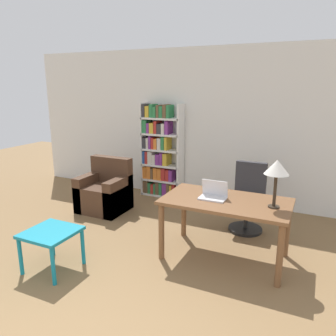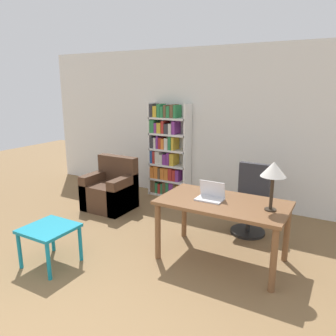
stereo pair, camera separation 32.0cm
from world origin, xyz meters
TOP-DOWN VIEW (x-y plane):
  - wall_back at (0.00, 4.53)m, footprint 8.00×0.06m
  - desk at (0.59, 2.57)m, footprint 1.48×0.82m
  - laptop at (0.44, 2.55)m, footprint 0.31×0.21m
  - table_lamp at (1.14, 2.56)m, footprint 0.27×0.27m
  - office_chair at (0.67, 3.52)m, footprint 0.49×0.49m
  - side_table_blue at (-1.11, 1.48)m, footprint 0.55×0.55m
  - armchair at (-1.66, 3.26)m, footprint 0.75×0.67m
  - bookshelf at (-1.17, 4.34)m, footprint 0.79×0.28m

SIDE VIEW (x-z plane):
  - armchair at x=-1.66m, z-range -0.14..0.74m
  - side_table_blue at x=-1.11m, z-range 0.16..0.63m
  - office_chair at x=0.67m, z-range -0.05..0.93m
  - desk at x=0.59m, z-range 0.27..1.02m
  - laptop at x=0.44m, z-range 0.69..0.90m
  - bookshelf at x=-1.17m, z-range -0.05..1.69m
  - table_lamp at x=1.14m, z-range 0.92..1.45m
  - wall_back at x=0.00m, z-range 0.00..2.70m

